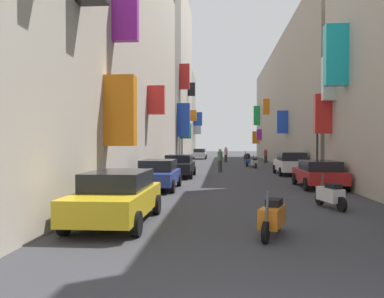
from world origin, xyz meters
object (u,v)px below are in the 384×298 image
at_px(scooter_orange, 272,217).
at_px(pedestrian_crossing, 282,160).
at_px(scooter_silver, 254,163).
at_px(pedestrian_near_right, 220,160).
at_px(parked_car_silver, 200,154).
at_px(pedestrian_near_left, 266,156).
at_px(parked_car_blue, 158,174).
at_px(traffic_light_far_corner, 182,137).
at_px(scooter_black, 247,156).
at_px(pedestrian_mid_street, 226,155).
at_px(parked_car_yellow, 117,196).
at_px(scooter_white, 330,195).
at_px(parked_car_white, 291,163).
at_px(traffic_light_near_corner, 317,130).
at_px(parked_car_black, 179,165).
at_px(parked_car_red, 319,173).
at_px(scooter_blue, 247,161).

distance_m(scooter_orange, pedestrian_crossing, 23.40).
relative_size(scooter_silver, pedestrian_near_right, 1.12).
relative_size(parked_car_silver, scooter_orange, 2.32).
xyz_separation_m(parked_car_silver, pedestrian_near_left, (7.87, -9.73, 0.03)).
height_order(parked_car_blue, traffic_light_far_corner, traffic_light_far_corner).
relative_size(scooter_black, pedestrian_mid_street, 1.01).
bearing_deg(parked_car_silver, traffic_light_far_corner, -93.08).
xyz_separation_m(parked_car_yellow, scooter_white, (6.47, 2.82, -0.28)).
distance_m(scooter_orange, pedestrian_mid_street, 34.54).
bearing_deg(parked_car_yellow, pedestrian_near_right, 81.57).
height_order(parked_car_blue, pedestrian_crossing, pedestrian_crossing).
distance_m(parked_car_white, scooter_silver, 7.52).
relative_size(pedestrian_near_left, traffic_light_near_corner, 0.37).
bearing_deg(parked_car_black, pedestrian_near_right, 58.80).
distance_m(parked_car_silver, parked_car_red, 34.30).
relative_size(parked_car_blue, traffic_light_near_corner, 0.96).
relative_size(parked_car_red, pedestrian_near_left, 2.64).
distance_m(scooter_blue, scooter_silver, 2.32).
relative_size(scooter_silver, pedestrian_crossing, 1.25).
bearing_deg(pedestrian_mid_street, parked_car_red, -80.25).
distance_m(scooter_black, pedestrian_near_left, 6.93).
bearing_deg(scooter_silver, pedestrian_crossing, -41.93).
xyz_separation_m(scooter_white, pedestrian_near_right, (-3.71, 15.82, 0.43)).
bearing_deg(pedestrian_mid_street, pedestrian_near_right, -92.43).
relative_size(parked_car_silver, scooter_blue, 2.13).
bearing_deg(traffic_light_far_corner, scooter_silver, -23.27).
bearing_deg(scooter_orange, parked_car_blue, 115.07).
bearing_deg(pedestrian_near_right, pedestrian_mid_street, 87.57).
xyz_separation_m(scooter_orange, pedestrian_near_right, (-1.27, 19.84, 0.43)).
distance_m(parked_car_yellow, parked_car_blue, 7.70).
bearing_deg(parked_car_blue, parked_car_yellow, -88.98).
xyz_separation_m(parked_car_yellow, parked_car_silver, (-0.10, 42.27, -0.00)).
bearing_deg(parked_car_yellow, parked_car_white, 65.18).
xyz_separation_m(scooter_orange, pedestrian_near_left, (3.74, 33.73, 0.31)).
height_order(scooter_white, pedestrian_mid_street, pedestrian_mid_street).
bearing_deg(parked_car_red, parked_car_white, 89.74).
bearing_deg(scooter_silver, parked_car_yellow, -103.65).
xyz_separation_m(parked_car_black, parked_car_red, (7.46, -5.46, -0.05)).
height_order(parked_car_yellow, scooter_orange, parked_car_yellow).
bearing_deg(parked_car_yellow, scooter_blue, 78.53).
height_order(parked_car_yellow, traffic_light_far_corner, traffic_light_far_corner).
distance_m(parked_car_red, parked_car_white, 7.67).
height_order(scooter_black, pedestrian_near_right, pedestrian_near_right).
bearing_deg(traffic_light_far_corner, scooter_black, 60.55).
height_order(parked_car_red, pedestrian_near_left, pedestrian_near_left).
height_order(parked_car_white, scooter_white, parked_car_white).
relative_size(scooter_white, scooter_black, 1.02).
bearing_deg(parked_car_yellow, scooter_white, 23.57).
bearing_deg(scooter_silver, scooter_orange, -94.01).
distance_m(parked_car_blue, parked_car_red, 7.82).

